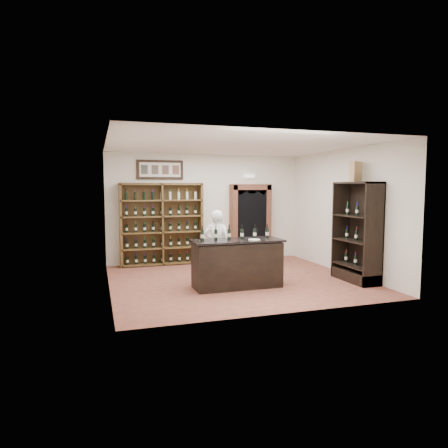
% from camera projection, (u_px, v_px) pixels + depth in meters
% --- Properties ---
extents(floor, '(5.50, 5.50, 0.00)m').
position_uv_depth(floor, '(236.00, 280.00, 8.98)').
color(floor, '#97513C').
rests_on(floor, ground).
extents(ceiling, '(5.50, 5.50, 0.00)m').
position_uv_depth(ceiling, '(237.00, 145.00, 8.71)').
color(ceiling, white).
rests_on(ceiling, wall_back).
extents(wall_back, '(5.50, 0.04, 3.00)m').
position_uv_depth(wall_back, '(207.00, 208.00, 11.21)').
color(wall_back, silver).
rests_on(wall_back, ground).
extents(wall_left, '(0.04, 5.00, 3.00)m').
position_uv_depth(wall_left, '(108.00, 216.00, 8.01)').
color(wall_left, silver).
rests_on(wall_left, ground).
extents(wall_right, '(0.04, 5.00, 3.00)m').
position_uv_depth(wall_right, '(343.00, 211.00, 9.68)').
color(wall_right, silver).
rests_on(wall_right, ground).
extents(wine_shelf, '(2.20, 0.38, 2.20)m').
position_uv_depth(wine_shelf, '(162.00, 224.00, 10.70)').
color(wine_shelf, brown).
rests_on(wine_shelf, ground).
extents(framed_picture, '(1.25, 0.04, 0.52)m').
position_uv_depth(framed_picture, '(160.00, 170.00, 10.69)').
color(framed_picture, black).
rests_on(framed_picture, wall_back).
extents(arched_doorway, '(1.17, 0.35, 2.17)m').
position_uv_depth(arched_doorway, '(250.00, 220.00, 11.47)').
color(arched_doorway, black).
rests_on(arched_doorway, ground).
extents(emergency_light, '(0.30, 0.10, 0.10)m').
position_uv_depth(emergency_light, '(249.00, 176.00, 11.44)').
color(emergency_light, white).
rests_on(emergency_light, wall_back).
extents(tasting_counter, '(1.88, 0.78, 1.00)m').
position_uv_depth(tasting_counter, '(237.00, 264.00, 8.31)').
color(tasting_counter, black).
rests_on(tasting_counter, ground).
extents(counter_bottle_0, '(0.07, 0.07, 0.30)m').
position_uv_depth(counter_bottle_0, '(202.00, 235.00, 8.12)').
color(counter_bottle_0, black).
rests_on(counter_bottle_0, tasting_counter).
extents(counter_bottle_1, '(0.07, 0.07, 0.30)m').
position_uv_depth(counter_bottle_1, '(216.00, 235.00, 8.21)').
color(counter_bottle_1, black).
rests_on(counter_bottle_1, tasting_counter).
extents(counter_bottle_2, '(0.07, 0.07, 0.30)m').
position_uv_depth(counter_bottle_2, '(229.00, 234.00, 8.30)').
color(counter_bottle_2, black).
rests_on(counter_bottle_2, tasting_counter).
extents(counter_bottle_3, '(0.07, 0.07, 0.30)m').
position_uv_depth(counter_bottle_3, '(242.00, 234.00, 8.38)').
color(counter_bottle_3, black).
rests_on(counter_bottle_3, tasting_counter).
extents(counter_bottle_4, '(0.07, 0.07, 0.30)m').
position_uv_depth(counter_bottle_4, '(255.00, 233.00, 8.47)').
color(counter_bottle_4, black).
rests_on(counter_bottle_4, tasting_counter).
extents(counter_bottle_5, '(0.07, 0.07, 0.30)m').
position_uv_depth(counter_bottle_5, '(267.00, 233.00, 8.56)').
color(counter_bottle_5, black).
rests_on(counter_bottle_5, tasting_counter).
extents(side_cabinet, '(0.48, 1.20, 2.20)m').
position_uv_depth(side_cabinet, '(357.00, 247.00, 8.83)').
color(side_cabinet, black).
rests_on(side_cabinet, ground).
extents(shopkeeper, '(0.68, 0.57, 1.58)m').
position_uv_depth(shopkeeper, '(217.00, 246.00, 8.85)').
color(shopkeeper, white).
rests_on(shopkeeper, ground).
extents(plate, '(0.24, 0.24, 0.02)m').
position_uv_depth(plate, '(254.00, 240.00, 8.15)').
color(plate, beige).
rests_on(plate, tasting_counter).
extents(wine_crate, '(0.34, 0.24, 0.45)m').
position_uv_depth(wine_crate, '(356.00, 172.00, 8.78)').
color(wine_crate, tan).
rests_on(wine_crate, side_cabinet).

